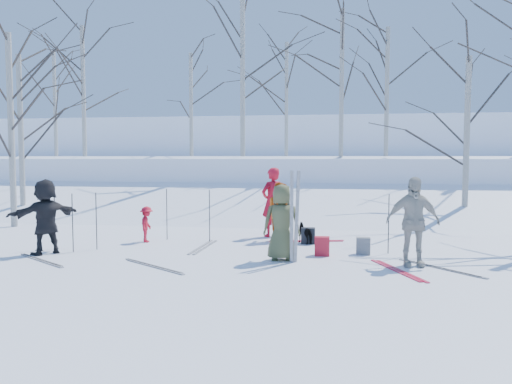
% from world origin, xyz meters
% --- Properties ---
extents(ground, '(120.00, 120.00, 0.00)m').
position_xyz_m(ground, '(0.00, 0.00, 0.00)').
color(ground, white).
rests_on(ground, ground).
extents(snow_ramp, '(70.00, 9.49, 4.12)m').
position_xyz_m(snow_ramp, '(0.00, 7.00, 0.15)').
color(snow_ramp, white).
rests_on(snow_ramp, ground).
extents(snow_plateau, '(70.00, 18.00, 2.20)m').
position_xyz_m(snow_plateau, '(0.00, 17.00, 1.00)').
color(snow_plateau, white).
rests_on(snow_plateau, ground).
extents(far_hill, '(90.00, 30.00, 6.00)m').
position_xyz_m(far_hill, '(0.00, 38.00, 2.00)').
color(far_hill, white).
rests_on(far_hill, ground).
extents(skier_olive_center, '(0.84, 0.60, 1.61)m').
position_xyz_m(skier_olive_center, '(0.84, -0.40, 0.80)').
color(skier_olive_center, '#4A4E2F').
rests_on(skier_olive_center, ground).
extents(skier_red_north, '(0.81, 0.80, 1.88)m').
position_xyz_m(skier_red_north, '(0.26, 2.71, 0.94)').
color(skier_red_north, red).
rests_on(skier_red_north, ground).
extents(skier_redor_behind, '(0.93, 0.93, 1.52)m').
position_xyz_m(skier_redor_behind, '(0.54, 2.06, 0.76)').
color(skier_redor_behind, '#C54D0F').
rests_on(skier_redor_behind, ground).
extents(skier_red_seated, '(0.42, 0.63, 0.92)m').
position_xyz_m(skier_red_seated, '(-2.79, 1.30, 0.46)').
color(skier_red_seated, red).
rests_on(skier_red_seated, ground).
extents(skier_cream_east, '(1.08, 0.52, 1.78)m').
position_xyz_m(skier_cream_east, '(3.47, -0.56, 0.89)').
color(skier_cream_east, beige).
rests_on(skier_cream_east, ground).
extents(skier_grey_west, '(1.33, 1.55, 1.69)m').
position_xyz_m(skier_grey_west, '(-4.45, -0.52, 0.84)').
color(skier_grey_west, black).
rests_on(skier_grey_west, ground).
extents(dog, '(0.62, 0.65, 0.52)m').
position_xyz_m(dog, '(1.24, 1.74, 0.26)').
color(dog, black).
rests_on(dog, ground).
extents(upright_ski_left, '(0.08, 0.16, 1.90)m').
position_xyz_m(upright_ski_left, '(1.07, -0.66, 0.95)').
color(upright_ski_left, silver).
rests_on(upright_ski_left, ground).
extents(upright_ski_right, '(0.15, 0.23, 1.89)m').
position_xyz_m(upright_ski_right, '(1.17, -0.64, 0.95)').
color(upright_ski_right, silver).
rests_on(upright_ski_right, ground).
extents(ski_pair_a, '(2.07, 2.10, 0.02)m').
position_xyz_m(ski_pair_a, '(3.98, -0.73, 0.01)').
color(ski_pair_a, silver).
rests_on(ski_pair_a, ground).
extents(ski_pair_b, '(1.50, 2.04, 0.02)m').
position_xyz_m(ski_pair_b, '(3.13, -1.05, 0.01)').
color(ski_pair_b, red).
rests_on(ski_pair_b, ground).
extents(ski_pair_c, '(0.32, 1.91, 0.02)m').
position_xyz_m(ski_pair_c, '(-1.17, 0.78, 0.01)').
color(ski_pair_c, silver).
rests_on(ski_pair_c, ground).
extents(ski_pair_d, '(1.97, 2.09, 0.02)m').
position_xyz_m(ski_pair_d, '(-4.14, -1.23, 0.01)').
color(ski_pair_d, silver).
rests_on(ski_pair_d, ground).
extents(ski_pair_e, '(0.91, 1.97, 0.02)m').
position_xyz_m(ski_pair_e, '(1.24, 2.04, 0.01)').
color(ski_pair_e, red).
rests_on(ski_pair_e, ground).
extents(ski_pair_f, '(2.00, 2.09, 0.02)m').
position_xyz_m(ski_pair_f, '(-1.61, -1.41, 0.01)').
color(ski_pair_f, silver).
rests_on(ski_pair_f, ground).
extents(ski_pole_a, '(0.02, 0.02, 1.34)m').
position_xyz_m(ski_pole_a, '(-2.41, 1.77, 0.67)').
color(ski_pole_a, black).
rests_on(ski_pole_a, ground).
extents(ski_pole_b, '(0.02, 0.02, 1.34)m').
position_xyz_m(ski_pole_b, '(0.44, 2.20, 0.67)').
color(ski_pole_b, black).
rests_on(ski_pole_b, ground).
extents(ski_pole_c, '(0.02, 0.02, 1.34)m').
position_xyz_m(ski_pole_c, '(-3.57, 0.14, 0.67)').
color(ski_pole_c, black).
rests_on(ski_pole_c, ground).
extents(ski_pole_d, '(0.02, 0.02, 1.34)m').
position_xyz_m(ski_pole_d, '(3.47, 0.43, 0.67)').
color(ski_pole_d, black).
rests_on(ski_pole_d, ground).
extents(ski_pole_e, '(0.02, 0.02, 1.34)m').
position_xyz_m(ski_pole_e, '(0.94, 2.40, 0.67)').
color(ski_pole_e, black).
rests_on(ski_pole_e, ground).
extents(ski_pole_f, '(0.02, 0.02, 1.34)m').
position_xyz_m(ski_pole_f, '(3.14, 0.70, 0.67)').
color(ski_pole_f, black).
rests_on(ski_pole_f, ground).
extents(ski_pole_g, '(0.02, 0.02, 1.34)m').
position_xyz_m(ski_pole_g, '(-3.96, -0.24, 0.67)').
color(ski_pole_g, black).
rests_on(ski_pole_g, ground).
extents(ski_pole_h, '(0.02, 0.02, 1.34)m').
position_xyz_m(ski_pole_h, '(-1.21, 1.56, 0.67)').
color(ski_pole_h, black).
rests_on(ski_pole_h, ground).
extents(ski_pole_i, '(0.02, 0.02, 1.34)m').
position_xyz_m(ski_pole_i, '(-4.59, 0.08, 0.67)').
color(ski_pole_i, black).
rests_on(ski_pole_i, ground).
extents(backpack_red, '(0.32, 0.22, 0.42)m').
position_xyz_m(backpack_red, '(1.67, 0.21, 0.21)').
color(backpack_red, '#AE1A2B').
rests_on(backpack_red, ground).
extents(backpack_grey, '(0.30, 0.20, 0.38)m').
position_xyz_m(backpack_grey, '(2.57, 0.49, 0.19)').
color(backpack_grey, slate).
rests_on(backpack_grey, ground).
extents(backpack_dark, '(0.34, 0.24, 0.40)m').
position_xyz_m(backpack_dark, '(1.29, 1.71, 0.20)').
color(backpack_dark, black).
rests_on(backpack_dark, ground).
extents(birch_plateau_a, '(4.48, 4.48, 5.54)m').
position_xyz_m(birch_plateau_a, '(-12.66, 13.87, 4.97)').
color(birch_plateau_a, silver).
rests_on(birch_plateau_a, snow_plateau).
extents(birch_plateau_c, '(4.38, 4.38, 5.39)m').
position_xyz_m(birch_plateau_c, '(4.10, 11.08, 4.90)').
color(birch_plateau_c, silver).
rests_on(birch_plateau_c, snow_plateau).
extents(birch_plateau_e, '(4.89, 4.89, 6.13)m').
position_xyz_m(birch_plateau_e, '(-0.64, 16.40, 5.26)').
color(birch_plateau_e, silver).
rests_on(birch_plateau_e, snow_plateau).
extents(birch_plateau_f, '(5.40, 5.40, 6.86)m').
position_xyz_m(birch_plateau_f, '(-1.94, 10.30, 5.63)').
color(birch_plateau_f, silver).
rests_on(birch_plateau_f, snow_plateau).
extents(birch_plateau_g, '(4.98, 4.98, 6.26)m').
position_xyz_m(birch_plateau_g, '(2.22, 11.22, 5.33)').
color(birch_plateau_g, silver).
rests_on(birch_plateau_g, snow_plateau).
extents(birch_plateau_h, '(4.07, 4.07, 4.96)m').
position_xyz_m(birch_plateau_h, '(-4.94, 12.85, 4.68)').
color(birch_plateau_h, silver).
rests_on(birch_plateau_h, snow_plateau).
extents(birch_plateau_i, '(4.74, 4.74, 5.91)m').
position_xyz_m(birch_plateau_i, '(-9.41, 10.77, 5.15)').
color(birch_plateau_i, silver).
rests_on(birch_plateau_i, snow_plateau).
extents(birch_edge_a, '(4.77, 4.77, 5.96)m').
position_xyz_m(birch_edge_a, '(-7.96, 3.42, 2.98)').
color(birch_edge_a, silver).
rests_on(birch_edge_a, ground).
extents(birch_edge_d, '(4.65, 4.65, 5.78)m').
position_xyz_m(birch_edge_d, '(-9.10, 5.59, 2.89)').
color(birch_edge_d, silver).
rests_on(birch_edge_d, ground).
extents(birch_edge_e, '(4.35, 4.35, 5.35)m').
position_xyz_m(birch_edge_e, '(6.09, 6.07, 2.68)').
color(birch_edge_e, silver).
rests_on(birch_edge_e, ground).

